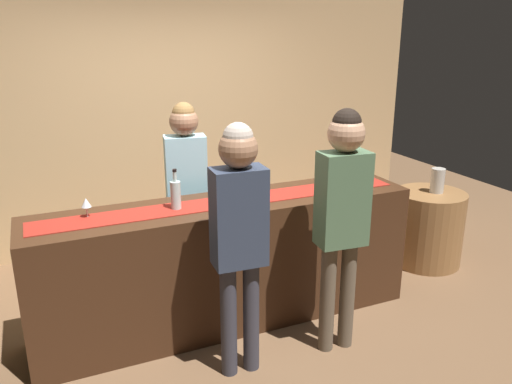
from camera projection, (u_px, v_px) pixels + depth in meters
ground_plane at (229, 319)px, 4.18m from camera, size 10.00×10.00×0.00m
back_wall at (162, 109)px, 5.39m from camera, size 6.00×0.12×2.90m
bar_counter at (228, 263)px, 4.03m from camera, size 2.98×0.60×1.01m
counter_runner_cloth at (227, 202)px, 3.87m from camera, size 2.83×0.28×0.01m
wine_bottle_green at (229, 189)px, 3.81m from camera, size 0.07×0.07×0.30m
wine_bottle_clear at (176, 194)px, 3.69m from camera, size 0.07×0.07×0.30m
wine_glass_near_customer at (322, 180)px, 4.06m from camera, size 0.07×0.07×0.14m
wine_glass_mid_counter at (339, 174)px, 4.24m from camera, size 0.07×0.07×0.14m
wine_glass_far_end at (86, 203)px, 3.52m from camera, size 0.07×0.07×0.14m
bartender at (186, 179)px, 4.31m from camera, size 0.37×0.25×1.70m
customer_sipping at (342, 206)px, 3.49m from camera, size 0.36×0.25×1.78m
customer_browsing at (239, 225)px, 3.23m from camera, size 0.35×0.24×1.73m
round_side_table at (428, 228)px, 5.10m from camera, size 0.68×0.68×0.74m
vase_on_side_table at (438, 181)px, 4.95m from camera, size 0.13×0.13×0.24m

